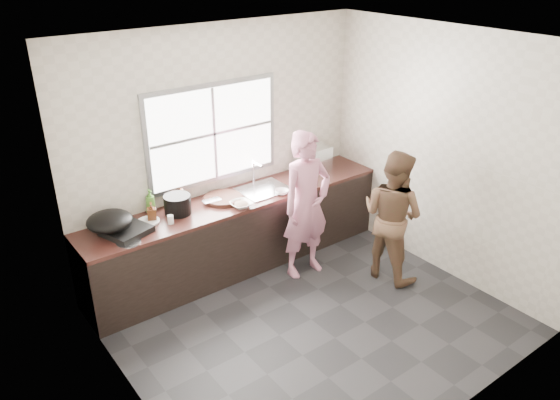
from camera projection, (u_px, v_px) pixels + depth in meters
floor at (311, 320)px, 5.46m from camera, size 3.60×3.20×0.01m
ceiling at (320, 42)px, 4.30m from camera, size 3.60×3.20×0.01m
wall_back at (221, 148)px, 6.04m from camera, size 3.60×0.01×2.70m
wall_left at (122, 262)px, 3.90m from camera, size 0.01×3.20×2.70m
wall_right at (443, 155)px, 5.86m from camera, size 0.01×3.20×2.70m
wall_front at (467, 277)px, 3.72m from camera, size 3.60×0.01×2.70m
cabinet at (239, 234)px, 6.21m from camera, size 3.60×0.62×0.82m
countertop at (238, 200)px, 6.03m from camera, size 3.60×0.64×0.04m
sink at (264, 190)px, 6.21m from camera, size 0.55×0.45×0.02m
faucet at (253, 173)px, 6.29m from camera, size 0.02×0.02×0.30m
window_frame at (213, 133)px, 5.88m from camera, size 1.60×0.05×1.10m
window_glazing at (214, 134)px, 5.87m from camera, size 1.50×0.01×1.00m
woman at (306, 210)px, 5.94m from camera, size 0.58×0.39×1.56m
person_side at (392, 216)px, 5.89m from camera, size 0.67×0.80×1.48m
cutting_board at (223, 198)px, 5.96m from camera, size 0.51×0.51×0.04m
cleaver at (212, 200)px, 5.87m from camera, size 0.21×0.12×0.01m
bowl_mince at (241, 205)px, 5.81m from camera, size 0.23×0.23×0.06m
bowl_crabs at (300, 182)px, 6.34m from camera, size 0.23×0.23×0.06m
bowl_held at (282, 192)px, 6.10m from camera, size 0.21×0.21×0.06m
black_pot at (178, 205)px, 5.64m from camera, size 0.36×0.36×0.20m
plate_food at (148, 221)px, 5.50m from camera, size 0.24×0.24×0.02m
bottle_green at (150, 202)px, 5.63m from camera, size 0.11×0.11×0.27m
bottle_brown_tall at (152, 212)px, 5.50m from camera, size 0.11×0.11×0.18m
bottle_brown_short at (182, 197)px, 5.84m from camera, size 0.14×0.14×0.16m
glass_jar at (171, 219)px, 5.46m from camera, size 0.08×0.08×0.09m
burner at (126, 231)px, 5.28m from camera, size 0.49×0.49×0.06m
wok at (110, 221)px, 5.22m from camera, size 0.47×0.47×0.17m
dish_rack at (313, 159)px, 6.67m from camera, size 0.41×0.30×0.30m
pot_lid_left at (128, 242)px, 5.12m from camera, size 0.28×0.28×0.01m
pot_lid_right at (140, 228)px, 5.38m from camera, size 0.35×0.35×0.01m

